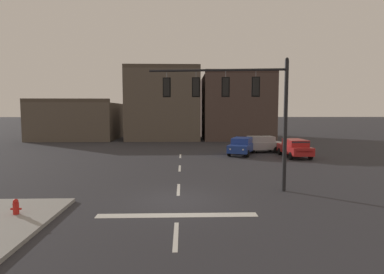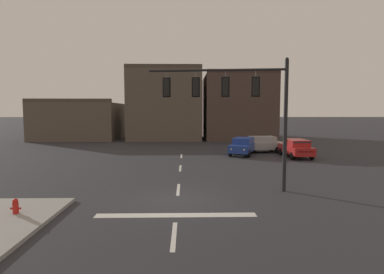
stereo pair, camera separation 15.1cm
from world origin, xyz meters
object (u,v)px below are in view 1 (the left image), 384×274
object	(u,v)px
car_lot_middle	(295,148)
fire_hydrant	(16,210)
signal_mast_near_side	(237,98)
car_lot_nearside	(242,146)
car_lot_farside	(260,144)

from	to	relation	value
car_lot_middle	fire_hydrant	bearing A→B (deg)	-137.36
signal_mast_near_side	car_lot_nearside	distance (m)	13.81
car_lot_middle	fire_hydrant	world-z (taller)	car_lot_middle
car_lot_nearside	fire_hydrant	world-z (taller)	car_lot_nearside
signal_mast_near_side	car_lot_farside	distance (m)	15.82
car_lot_middle	car_lot_nearside	bearing A→B (deg)	159.16
signal_mast_near_side	fire_hydrant	size ratio (longest dim) A/B	9.42
signal_mast_near_side	car_lot_middle	size ratio (longest dim) A/B	1.57
car_lot_middle	car_lot_farside	distance (m)	4.02
signal_mast_near_side	car_lot_middle	bearing A→B (deg)	57.24
car_lot_middle	fire_hydrant	size ratio (longest dim) A/B	5.98
car_lot_middle	fire_hydrant	xyz separation A→B (m)	(-16.51, -15.20, -0.53)
car_lot_middle	fire_hydrant	distance (m)	22.44
car_lot_farside	fire_hydrant	distance (m)	23.28
signal_mast_near_side	car_lot_farside	bearing A→B (deg)	71.36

